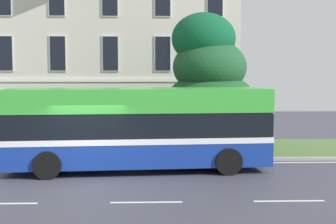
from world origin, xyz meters
TOP-DOWN VIEW (x-y plane):
  - ground_plane at (0.00, 0.98)m, footprint 60.00×56.00m
  - georgian_townhouse at (-1.50, 14.89)m, footprint 17.21×8.95m
  - iron_verge_railing at (-1.50, 4.40)m, footprint 13.73×0.04m
  - evergreen_tree at (4.61, 6.01)m, footprint 4.46×4.46m
  - single_decker_bus at (1.66, 2.44)m, footprint 9.65×3.05m
  - litter_bin at (-0.58, 5.28)m, footprint 0.45×0.45m

SIDE VIEW (x-z plane):
  - ground_plane at x=0.00m, z-range -0.11..0.07m
  - iron_verge_railing at x=-1.50m, z-range 0.14..1.11m
  - litter_bin at x=-0.58m, z-range 0.12..1.27m
  - single_decker_bus at x=1.66m, z-range 0.08..3.10m
  - evergreen_tree at x=4.61m, z-range -0.28..5.85m
  - georgian_townhouse at x=-1.50m, z-range 0.14..11.08m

